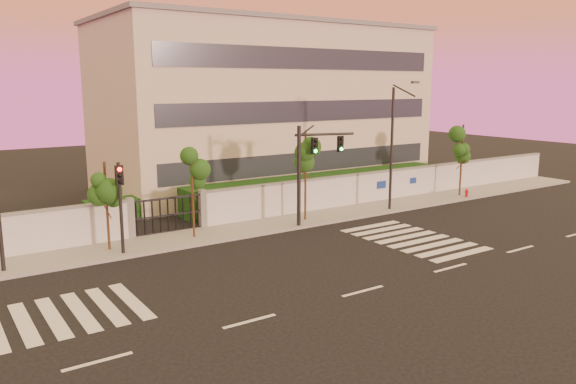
% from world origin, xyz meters
% --- Properties ---
extents(ground, '(120.00, 120.00, 0.00)m').
position_xyz_m(ground, '(0.00, 0.00, 0.00)').
color(ground, black).
rests_on(ground, ground).
extents(sidewalk, '(60.00, 3.00, 0.15)m').
position_xyz_m(sidewalk, '(0.00, 10.50, 0.07)').
color(sidewalk, gray).
rests_on(sidewalk, ground).
extents(perimeter_wall, '(60.00, 0.36, 2.20)m').
position_xyz_m(perimeter_wall, '(0.10, 12.00, 1.07)').
color(perimeter_wall, silver).
rests_on(perimeter_wall, ground).
extents(hedge_row, '(41.00, 4.25, 1.80)m').
position_xyz_m(hedge_row, '(1.17, 14.74, 0.82)').
color(hedge_row, black).
rests_on(hedge_row, ground).
extents(institutional_building, '(24.40, 12.40, 12.25)m').
position_xyz_m(institutional_building, '(9.00, 21.99, 6.16)').
color(institutional_building, beige).
rests_on(institutional_building, ground).
extents(road_markings, '(57.00, 7.62, 0.02)m').
position_xyz_m(road_markings, '(-1.58, 3.76, 0.01)').
color(road_markings, silver).
rests_on(road_markings, ground).
extents(street_tree_c, '(1.46, 1.16, 4.32)m').
position_xyz_m(street_tree_c, '(-6.53, 10.52, 3.18)').
color(street_tree_c, '#382314').
rests_on(street_tree_c, ground).
extents(street_tree_d, '(1.34, 1.07, 4.61)m').
position_xyz_m(street_tree_d, '(-2.28, 10.35, 3.39)').
color(street_tree_d, '#382314').
rests_on(street_tree_d, ground).
extents(street_tree_e, '(1.57, 1.25, 5.26)m').
position_xyz_m(street_tree_e, '(4.60, 10.22, 3.87)').
color(street_tree_e, '#382314').
rests_on(street_tree_e, ground).
extents(street_tree_f, '(1.61, 1.28, 5.08)m').
position_xyz_m(street_tree_f, '(17.83, 10.09, 3.74)').
color(street_tree_f, '#382314').
rests_on(street_tree_f, ground).
extents(traffic_signal_main, '(3.50, 1.14, 5.63)m').
position_xyz_m(traffic_signal_main, '(4.21, 9.30, 3.56)').
color(traffic_signal_main, black).
rests_on(traffic_signal_main, ground).
extents(traffic_signal_secondary, '(0.34, 0.33, 4.37)m').
position_xyz_m(traffic_signal_secondary, '(-6.19, 9.56, 2.77)').
color(traffic_signal_secondary, black).
rests_on(traffic_signal_secondary, ground).
extents(streetlight_east, '(0.48, 1.92, 7.99)m').
position_xyz_m(streetlight_east, '(10.60, 9.39, 4.32)').
color(streetlight_east, black).
rests_on(streetlight_east, ground).
extents(fire_hydrant, '(0.28, 0.26, 0.70)m').
position_xyz_m(fire_hydrant, '(17.71, 9.38, 0.35)').
color(fire_hydrant, red).
rests_on(fire_hydrant, ground).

